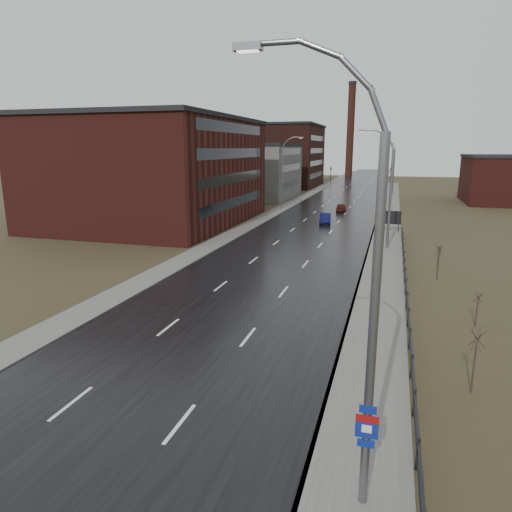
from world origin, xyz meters
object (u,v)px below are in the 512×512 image
Objects in this scene: car_near at (325,219)px; car_far at (341,208)px; streetlight_main at (362,296)px; billboard at (392,218)px.

car_near is 12.36m from car_far.
streetlight_main is 4.68× the size of billboard.
car_near is (-7.69, 47.76, -5.39)m from streetlight_main.
car_far is (-6.99, 60.10, -5.41)m from streetlight_main.
streetlight_main is 3.19× the size of car_far.
streetlight_main is 43.70m from billboard.
car_near is at bearing 99.15° from streetlight_main.
billboard is at bearing 89.17° from streetlight_main.
car_far is (0.71, 12.34, -0.02)m from car_near.
streetlight_main is at bearing -88.38° from car_near.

